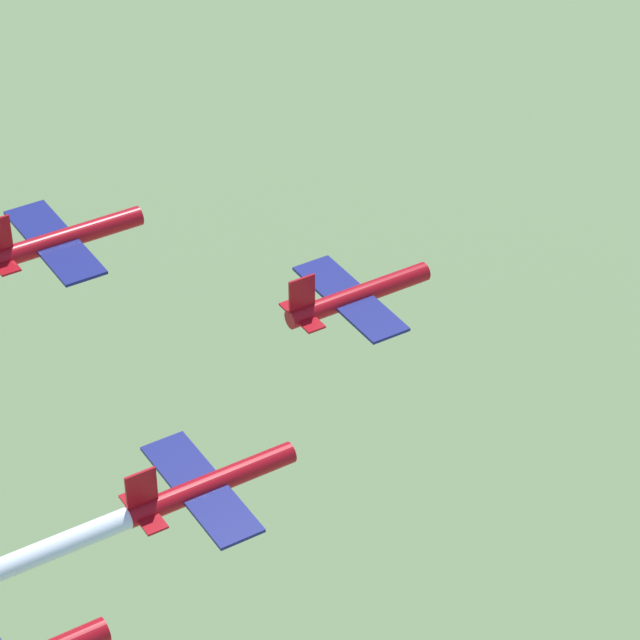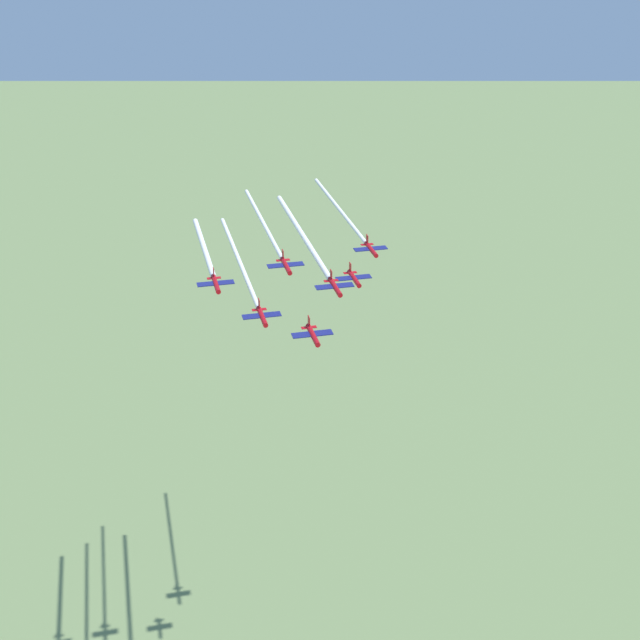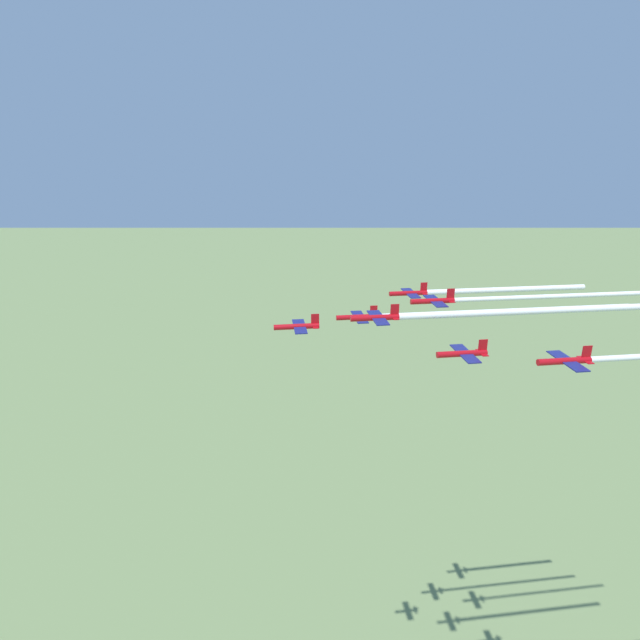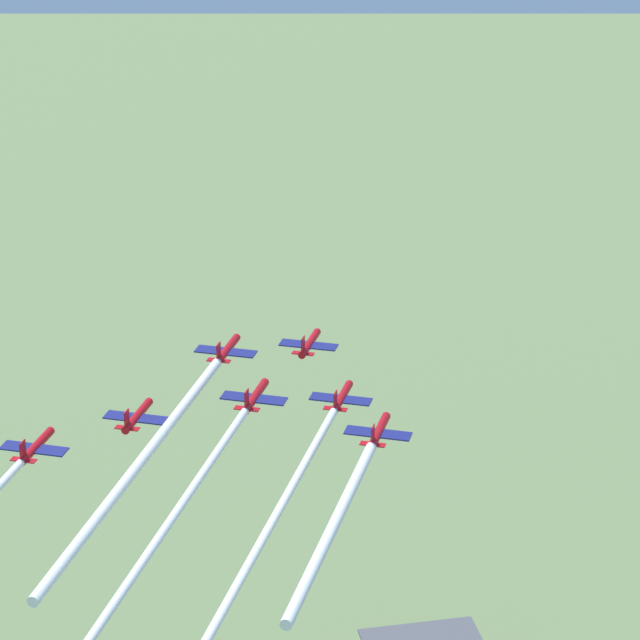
{
  "view_description": "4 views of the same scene",
  "coord_description": "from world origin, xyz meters",
  "px_view_note": "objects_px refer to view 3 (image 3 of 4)",
  "views": [
    {
      "loc": [
        33.29,
        18.59,
        163.69
      ],
      "look_at": [
        -14.57,
        -12.21,
        122.33
      ],
      "focal_mm": 85.0,
      "sensor_mm": 36.0,
      "label": 1
    },
    {
      "loc": [
        -126.2,
        73.64,
        191.78
      ],
      "look_at": [
        -17.65,
        -13.29,
        124.77
      ],
      "focal_mm": 50.0,
      "sensor_mm": 36.0,
      "label": 2
    },
    {
      "loc": [
        -57.0,
        -80.9,
        150.76
      ],
      "look_at": [
        -15.25,
        -15.8,
        124.1
      ],
      "focal_mm": 28.0,
      "sensor_mm": 36.0,
      "label": 3
    },
    {
      "loc": [
        151.81,
        -44.17,
        197.05
      ],
      "look_at": [
        -16.62,
        -10.71,
        125.58
      ],
      "focal_mm": 85.0,
      "sensor_mm": 36.0,
      "label": 4
    }
  ],
  "objects_px": {
    "jet_2": "(358,317)",
    "jet_5": "(410,293)",
    "jet_3": "(464,353)",
    "jet_4": "(434,301)",
    "jet_1": "(377,318)",
    "jet_0": "(298,326)",
    "jet_6": "(566,361)"
  },
  "relations": [
    {
      "from": "jet_2",
      "to": "jet_5",
      "type": "distance_m",
      "value": 13.87
    },
    {
      "from": "jet_3",
      "to": "jet_5",
      "type": "relative_size",
      "value": 1.0
    },
    {
      "from": "jet_4",
      "to": "jet_1",
      "type": "bearing_deg",
      "value": 120.47
    },
    {
      "from": "jet_0",
      "to": "jet_2",
      "type": "relative_size",
      "value": 1.0
    },
    {
      "from": "jet_1",
      "to": "jet_4",
      "type": "xyz_separation_m",
      "value": [
        13.64,
        1.2,
        0.21
      ]
    },
    {
      "from": "jet_0",
      "to": "jet_5",
      "type": "xyz_separation_m",
      "value": [
        27.28,
        2.4,
        1.08
      ]
    },
    {
      "from": "jet_4",
      "to": "jet_6",
      "type": "distance_m",
      "value": 24.11
    },
    {
      "from": "jet_5",
      "to": "jet_6",
      "type": "distance_m",
      "value": 36.66
    },
    {
      "from": "jet_1",
      "to": "jet_5",
      "type": "distance_m",
      "value": 24.05
    },
    {
      "from": "jet_0",
      "to": "jet_1",
      "type": "relative_size",
      "value": 1.0
    },
    {
      "from": "jet_2",
      "to": "jet_1",
      "type": "bearing_deg",
      "value": 180.0
    },
    {
      "from": "jet_1",
      "to": "jet_5",
      "type": "xyz_separation_m",
      "value": [
        19.6,
        13.73,
        -2.32
      ]
    },
    {
      "from": "jet_1",
      "to": "jet_6",
      "type": "distance_m",
      "value": 27.51
    },
    {
      "from": "jet_2",
      "to": "jet_5",
      "type": "relative_size",
      "value": 1.0
    },
    {
      "from": "jet_2",
      "to": "jet_5",
      "type": "height_order",
      "value": "jet_5"
    },
    {
      "from": "jet_5",
      "to": "jet_3",
      "type": "bearing_deg",
      "value": 180.0
    },
    {
      "from": "jet_3",
      "to": "jet_4",
      "type": "bearing_deg",
      "value": 0.0
    },
    {
      "from": "jet_0",
      "to": "jet_6",
      "type": "height_order",
      "value": "jet_6"
    },
    {
      "from": "jet_3",
      "to": "jet_5",
      "type": "bearing_deg",
      "value": -0.0
    },
    {
      "from": "jet_0",
      "to": "jet_4",
      "type": "relative_size",
      "value": 1.0
    },
    {
      "from": "jet_2",
      "to": "jet_0",
      "type": "bearing_deg",
      "value": 120.47
    },
    {
      "from": "jet_5",
      "to": "jet_6",
      "type": "relative_size",
      "value": 1.0
    },
    {
      "from": "jet_3",
      "to": "jet_1",
      "type": "bearing_deg",
      "value": 59.53
    },
    {
      "from": "jet_1",
      "to": "jet_4",
      "type": "relative_size",
      "value": 1.0
    },
    {
      "from": "jet_0",
      "to": "jet_6",
      "type": "bearing_deg",
      "value": -120.47
    },
    {
      "from": "jet_4",
      "to": "jet_0",
      "type": "bearing_deg",
      "value": 90.0
    },
    {
      "from": "jet_5",
      "to": "jet_6",
      "type": "bearing_deg",
      "value": -161.22
    },
    {
      "from": "jet_1",
      "to": "jet_2",
      "type": "bearing_deg",
      "value": -0.0
    },
    {
      "from": "jet_4",
      "to": "jet_6",
      "type": "xyz_separation_m",
      "value": [
        1.71,
        -23.87,
        -2.87
      ]
    },
    {
      "from": "jet_3",
      "to": "jet_6",
      "type": "distance_m",
      "value": 13.74
    },
    {
      "from": "jet_0",
      "to": "jet_3",
      "type": "relative_size",
      "value": 1.0
    },
    {
      "from": "jet_2",
      "to": "jet_4",
      "type": "distance_m",
      "value": 14.49
    }
  ]
}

